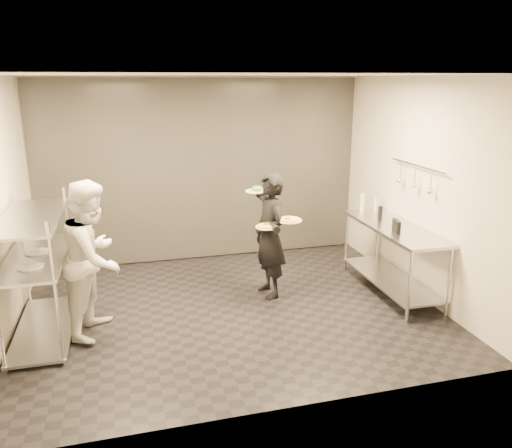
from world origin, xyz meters
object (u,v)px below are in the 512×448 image
object	(u,v)px
pizza_plate_far	(289,220)
salad_plate	(257,190)
bottle_green	(362,203)
chef	(94,258)
waiter	(270,236)
prep_counter	(393,248)
pass_rack	(38,269)
pos_monitor	(396,226)
bottle_dark	(380,213)
bottle_clear	(376,204)
pizza_plate_near	(267,226)

from	to	relation	value
pizza_plate_far	salad_plate	size ratio (longest dim) A/B	1.01
salad_plate	bottle_green	bearing A→B (deg)	5.37
chef	waiter	bearing A→B (deg)	-59.48
prep_counter	bottle_green	world-z (taller)	bottle_green
pass_rack	chef	size ratio (longest dim) A/B	0.92
chef	pos_monitor	world-z (taller)	chef
waiter	bottle_green	size ratio (longest dim) A/B	6.30
pizza_plate_far	bottle_dark	size ratio (longest dim) A/B	1.58
prep_counter	chef	xyz separation A→B (m)	(-3.73, -0.10, 0.24)
bottle_green	bottle_clear	distance (m)	0.22
chef	bottle_clear	bearing A→B (deg)	-57.91
pizza_plate_near	salad_plate	size ratio (longest dim) A/B	0.93
waiter	pos_monitor	world-z (taller)	waiter
bottle_green	bottle_dark	world-z (taller)	bottle_green
waiter	salad_plate	bearing A→B (deg)	-172.18
prep_counter	bottle_dark	bearing A→B (deg)	97.95
waiter	pizza_plate_near	size ratio (longest dim) A/B	5.73
pass_rack	prep_counter	size ratio (longest dim) A/B	0.89
bottle_green	bottle_dark	xyz separation A→B (m)	(0.02, -0.49, -0.03)
salad_plate	bottle_dark	distance (m)	1.70
chef	pizza_plate_near	xyz separation A→B (m)	(2.05, 0.25, 0.14)
chef	pos_monitor	xyz separation A→B (m)	(3.61, -0.14, 0.13)
chef	bottle_dark	xyz separation A→B (m)	(3.69, 0.41, 0.15)
pizza_plate_far	bottle_dark	bearing A→B (deg)	8.59
pizza_plate_near	bottle_green	bearing A→B (deg)	21.99
salad_plate	pos_monitor	bearing A→B (deg)	-29.90
pass_rack	pizza_plate_near	xyz separation A→B (m)	(2.65, 0.15, 0.24)
pass_rack	pizza_plate_near	bearing A→B (deg)	3.26
prep_counter	pizza_plate_near	world-z (taller)	pizza_plate_near
pizza_plate_near	salad_plate	distance (m)	0.61
pizza_plate_near	bottle_clear	xyz separation A→B (m)	(1.83, 0.65, 0.01)
chef	bottle_clear	xyz separation A→B (m)	(3.88, 0.90, 0.15)
waiter	chef	distance (m)	2.19
pass_rack	bottle_dark	world-z (taller)	pass_rack
pizza_plate_far	chef	bearing A→B (deg)	-174.95
waiter	pizza_plate_near	distance (m)	0.28
pos_monitor	bottle_dark	world-z (taller)	bottle_dark
prep_counter	bottle_dark	size ratio (longest dim) A/B	9.24
waiter	bottle_clear	xyz separation A→B (m)	(1.73, 0.46, 0.20)
bottle_dark	pizza_plate_far	bearing A→B (deg)	-171.41
pizza_plate_near	bottle_dark	bearing A→B (deg)	5.69
prep_counter	bottle_green	bearing A→B (deg)	94.60
salad_plate	pos_monitor	distance (m)	1.83
pos_monitor	bottle_clear	world-z (taller)	bottle_clear
waiter	pizza_plate_far	xyz separation A→B (m)	(0.18, -0.23, 0.27)
pass_rack	pizza_plate_far	xyz separation A→B (m)	(2.93, 0.11, 0.31)
pos_monitor	bottle_clear	size ratio (longest dim) A/B	1.16
pass_rack	waiter	distance (m)	2.77
prep_counter	chef	size ratio (longest dim) A/B	1.04
pass_rack	bottle_dark	xyz separation A→B (m)	(4.29, 0.31, 0.25)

